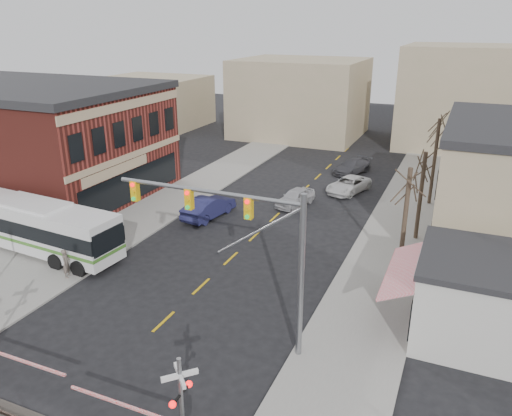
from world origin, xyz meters
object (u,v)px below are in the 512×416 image
at_px(rr_crossing_east, 171,403).
at_px(traffic_signal_mast, 247,235).
at_px(car_c, 348,185).
at_px(transit_bus, 35,225).
at_px(pedestrian_near, 66,263).
at_px(car_a, 295,197).
at_px(car_d, 352,167).
at_px(pedestrian_far, 78,237).
at_px(car_b, 209,207).

bearing_deg(rr_crossing_east, traffic_signal_mast, 91.00).
height_order(rr_crossing_east, car_c, rr_crossing_east).
height_order(transit_bus, pedestrian_near, transit_bus).
bearing_deg(car_a, traffic_signal_mast, -63.20).
xyz_separation_m(rr_crossing_east, car_a, (-4.23, 25.91, -1.24)).
height_order(transit_bus, car_d, transit_bus).
distance_m(car_c, car_d, 6.23).
height_order(traffic_signal_mast, pedestrian_far, traffic_signal_mast).
relative_size(traffic_signal_mast, pedestrian_near, 5.18).
bearing_deg(car_a, rr_crossing_east, -66.09).
height_order(car_c, pedestrian_far, pedestrian_far).
height_order(car_a, car_b, car_b).
bearing_deg(car_d, transit_bus, -98.31).
xyz_separation_m(traffic_signal_mast, car_a, (-4.11, 19.08, -4.98)).
distance_m(car_a, pedestrian_near, 19.49).
xyz_separation_m(car_a, car_c, (3.30, 5.20, -0.02)).
bearing_deg(transit_bus, car_b, 52.82).
relative_size(transit_bus, car_c, 2.62).
distance_m(traffic_signal_mast, car_c, 24.80).
xyz_separation_m(car_a, pedestrian_far, (-10.74, -14.03, 0.19)).
relative_size(car_a, car_d, 0.87).
relative_size(rr_crossing_east, car_a, 1.32).
bearing_deg(car_d, rr_crossing_east, -65.29).
relative_size(car_a, pedestrian_near, 2.36).
distance_m(traffic_signal_mast, car_d, 30.88).
height_order(rr_crossing_east, car_d, rr_crossing_east).
bearing_deg(transit_bus, car_a, 49.41).
relative_size(car_c, pedestrian_far, 3.19).
distance_m(car_a, car_b, 7.54).
relative_size(car_c, car_d, 1.04).
xyz_separation_m(car_d, pedestrian_far, (-12.97, -25.37, 0.21)).
relative_size(traffic_signal_mast, car_c, 1.84).
height_order(car_d, pedestrian_far, pedestrian_far).
bearing_deg(car_b, car_c, -122.03).
bearing_deg(car_c, pedestrian_near, -100.19).
distance_m(transit_bus, pedestrian_near, 5.19).
distance_m(rr_crossing_east, car_d, 37.33).
bearing_deg(pedestrian_near, traffic_signal_mast, -115.16).
bearing_deg(car_b, car_a, -128.29).
relative_size(car_b, pedestrian_far, 3.26).
height_order(car_c, pedestrian_near, pedestrian_near).
bearing_deg(pedestrian_far, car_d, 27.06).
height_order(traffic_signal_mast, rr_crossing_east, traffic_signal_mast).
height_order(rr_crossing_east, pedestrian_far, rr_crossing_east).
bearing_deg(car_a, car_b, -121.72).
bearing_deg(car_c, pedestrian_far, -108.87).
relative_size(rr_crossing_east, car_b, 1.08).
distance_m(rr_crossing_east, car_a, 26.29).
distance_m(traffic_signal_mast, pedestrian_near, 13.55).
relative_size(rr_crossing_east, car_d, 1.15).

